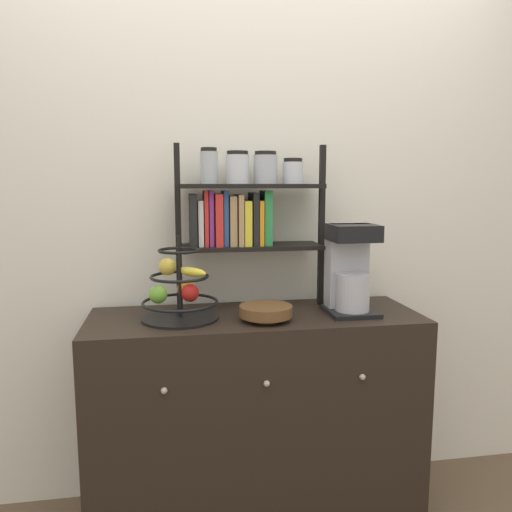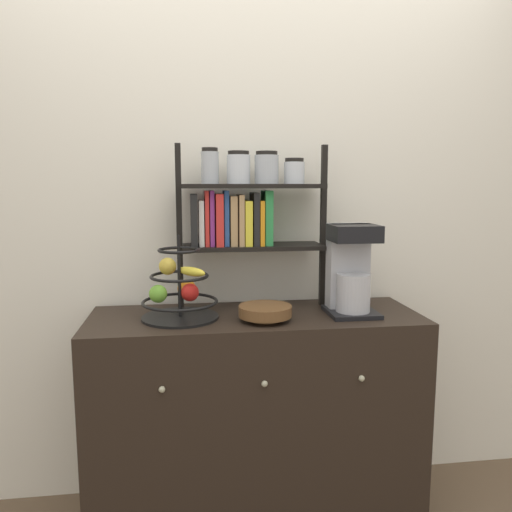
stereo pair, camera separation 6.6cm
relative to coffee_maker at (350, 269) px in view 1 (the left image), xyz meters
The scene contains 6 objects.
wall_back 0.55m from the coffee_maker, 141.90° to the left, with size 7.00×0.05×2.60m, color silver.
sideboard 0.75m from the coffee_maker, behind, with size 1.36×0.50×0.90m.
coffee_maker is the anchor object (origin of this frame).
fruit_stand 0.71m from the coffee_maker, behind, with size 0.31×0.31×0.34m.
wooden_bowl 0.40m from the coffee_maker, behind, with size 0.21×0.21×0.06m.
shelf_hutch 0.53m from the coffee_maker, 159.24° to the left, with size 0.65×0.20×0.70m.
Camera 1 is at (-0.34, -1.73, 1.43)m, focal length 35.00 mm.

